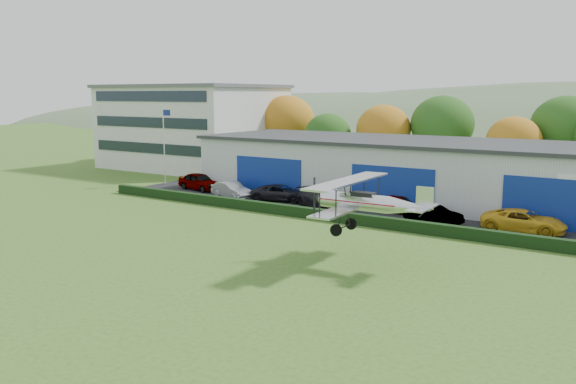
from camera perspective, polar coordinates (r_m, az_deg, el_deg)
The scene contains 16 objects.
ground at distance 32.72m, azimuth -14.49°, elevation -7.21°, with size 300.00×300.00×0.00m, color #2F5C1D.
apron at distance 47.45m, azimuth 7.26°, elevation -1.79°, with size 48.00×9.00×0.05m, color black.
hedge at distance 43.20m, azimuth 4.44°, elevation -2.35°, with size 46.00×0.60×0.80m, color black.
hangar at distance 52.57m, azimuth 12.67°, elevation 2.05°, with size 40.60×12.60×5.30m.
office_block at distance 76.05m, azimuth -9.20°, elevation 6.31°, with size 20.60×15.60×10.40m.
flagpole at distance 61.11m, azimuth -11.87°, elevation 5.09°, with size 1.05×0.10×8.00m.
tree_belt at distance 65.55m, azimuth 13.36°, elevation 6.04°, with size 75.70×13.22×10.12m.
distant_hills at distance 164.69m, azimuth 23.50°, elevation 0.89°, with size 430.00×196.00×56.00m.
car_0 at distance 57.63m, azimuth -8.57°, elevation 1.03°, with size 1.96×4.87×1.66m, color gray.
car_1 at distance 52.72m, azimuth -5.50°, elevation 0.20°, with size 1.54×4.41×1.45m, color silver.
car_2 at distance 51.14m, azimuth -0.72°, elevation -0.08°, with size 2.32×5.04×1.40m, color black.
car_3 at distance 47.89m, azimuth 3.27°, elevation -0.67°, with size 2.14×5.26×1.53m, color black.
car_4 at distance 46.70m, azimuth 10.79°, elevation -1.16°, with size 1.66×4.13×1.41m, color gray.
car_5 at distance 43.39m, azimuth 13.95°, elevation -2.11°, with size 1.44×4.12×1.36m, color gray.
car_6 at distance 42.59m, azimuth 21.87°, elevation -2.63°, with size 2.50×5.42×1.51m, color gold.
biplane at distance 31.80m, azimuth 7.44°, elevation -0.85°, with size 6.91×7.88×2.96m.
Camera 1 is at (23.54, -20.77, 9.20)m, focal length 36.68 mm.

